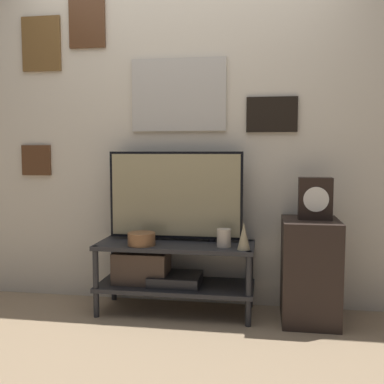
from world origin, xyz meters
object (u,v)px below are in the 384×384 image
Objects in this scene: candle_jar at (224,238)px; mantel_clock at (315,199)px; vase_wide_bowl at (141,239)px; vase_slim_bronze at (244,236)px; television at (175,195)px.

mantel_clock is at bearing 6.71° from candle_jar.
vase_slim_bronze is (0.71, -0.03, 0.05)m from vase_wide_bowl.
vase_wide_bowl is at bearing -134.32° from television.
television is 5.08× the size of vase_wide_bowl.
mantel_clock is at bearing 16.49° from vase_slim_bronze.
vase_slim_bronze is at bearing -25.98° from candle_jar.
television reaches higher than mantel_clock.
candle_jar is at bearing 154.02° from vase_slim_bronze.
television reaches higher than vase_slim_bronze.
candle_jar reaches higher than vase_wide_bowl.
candle_jar is 0.44× the size of mantel_clock.
vase_slim_bronze is (0.51, -0.23, -0.24)m from television.
mantel_clock is (0.61, 0.07, 0.27)m from candle_jar.
vase_slim_bronze is 0.16m from candle_jar.
television reaches higher than candle_jar.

